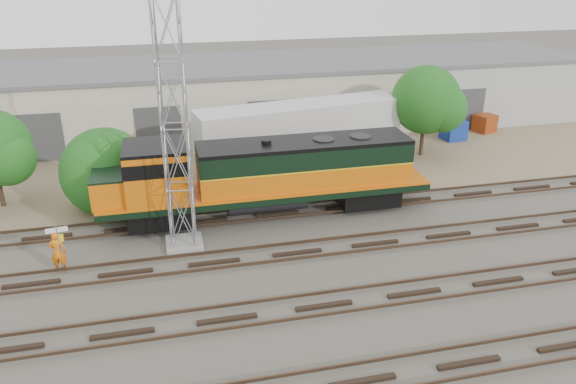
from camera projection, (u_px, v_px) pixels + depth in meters
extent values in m
plane|color=#47423A|center=(305.00, 270.00, 25.72)|extent=(140.00, 140.00, 0.00)
cube|color=#726047|center=(250.00, 160.00, 39.11)|extent=(80.00, 16.00, 0.02)
cube|color=black|center=(362.00, 381.00, 19.00)|extent=(80.00, 2.40, 0.14)
cube|color=#4C3828|center=(355.00, 363.00, 19.61)|extent=(80.00, 0.08, 0.14)
cube|color=black|center=(324.00, 306.00, 23.02)|extent=(80.00, 2.40, 0.14)
cube|color=#4C3828|center=(330.00, 314.00, 22.29)|extent=(80.00, 0.08, 0.14)
cube|color=#4C3828|center=(319.00, 293.00, 23.63)|extent=(80.00, 0.08, 0.14)
cube|color=black|center=(297.00, 253.00, 27.04)|extent=(80.00, 2.40, 0.14)
cube|color=#4C3828|center=(301.00, 258.00, 26.31)|extent=(80.00, 0.08, 0.14)
cube|color=#4C3828|center=(294.00, 243.00, 27.65)|extent=(80.00, 0.08, 0.14)
cube|color=black|center=(277.00, 213.00, 31.05)|extent=(80.00, 2.40, 0.14)
cube|color=#4C3828|center=(280.00, 217.00, 30.33)|extent=(80.00, 0.08, 0.14)
cube|color=#4C3828|center=(275.00, 206.00, 31.67)|extent=(80.00, 0.08, 0.14)
cube|color=beige|center=(232.00, 98.00, 45.27)|extent=(58.00, 10.00, 5.00)
cube|color=#59595B|center=(231.00, 65.00, 44.21)|extent=(58.40, 10.40, 0.30)
cube|color=#999993|center=(511.00, 97.00, 45.39)|extent=(14.00, 0.10, 5.00)
cube|color=#333335|center=(39.00, 138.00, 38.12)|extent=(3.20, 0.12, 3.40)
cube|color=#333335|center=(159.00, 130.00, 39.80)|extent=(3.20, 0.12, 3.40)
cube|color=#333335|center=(269.00, 123.00, 41.49)|extent=(3.20, 0.12, 3.40)
cube|color=#333335|center=(371.00, 116.00, 43.17)|extent=(3.20, 0.12, 3.40)
cube|color=#333335|center=(465.00, 110.00, 44.86)|extent=(3.20, 0.12, 3.40)
cube|color=black|center=(161.00, 213.00, 29.44)|extent=(3.33, 2.50, 1.04)
cube|color=black|center=(366.00, 193.00, 31.85)|extent=(3.33, 2.50, 1.04)
cube|color=black|center=(267.00, 191.00, 30.37)|extent=(17.68, 3.12, 0.36)
cylinder|color=black|center=(267.00, 202.00, 30.62)|extent=(4.37, 1.14, 1.14)
cube|color=#C35A09|center=(304.00, 174.00, 30.48)|extent=(11.44, 2.70, 1.25)
cube|color=black|center=(305.00, 154.00, 30.03)|extent=(11.44, 2.70, 1.04)
cube|color=black|center=(305.00, 143.00, 29.78)|extent=(11.44, 2.70, 0.21)
cube|color=#C35A09|center=(157.00, 173.00, 28.55)|extent=(3.12, 3.12, 2.70)
cube|color=black|center=(154.00, 147.00, 27.98)|extent=(3.12, 3.12, 0.17)
cube|color=#C35A09|center=(109.00, 189.00, 28.29)|extent=(1.66, 2.50, 1.46)
cube|color=gray|center=(184.00, 243.00, 27.86)|extent=(1.78, 1.78, 0.20)
cylinder|color=gray|center=(162.00, 124.00, 25.83)|extent=(0.09, 0.09, 11.87)
cylinder|color=gray|center=(186.00, 122.00, 26.06)|extent=(0.09, 0.09, 11.87)
cylinder|color=gray|center=(163.00, 130.00, 24.86)|extent=(0.09, 0.09, 11.87)
cylinder|color=gray|center=(188.00, 129.00, 25.09)|extent=(0.09, 0.09, 11.87)
cylinder|color=gray|center=(60.00, 250.00, 25.14)|extent=(0.07, 0.07, 2.29)
cube|color=white|center=(56.00, 230.00, 24.74)|extent=(0.93, 0.17, 0.23)
cube|color=yellow|center=(58.00, 238.00, 24.91)|extent=(0.47, 0.11, 0.36)
imported|color=orange|center=(58.00, 252.00, 25.26)|extent=(0.77, 0.54, 1.98)
cube|color=silver|center=(300.00, 125.00, 37.07)|extent=(14.12, 5.03, 2.88)
cube|color=black|center=(369.00, 148.00, 39.92)|extent=(2.96, 3.05, 1.07)
cube|color=black|center=(229.00, 172.00, 35.12)|extent=(0.16, 0.16, 1.39)
cube|color=black|center=(219.00, 161.00, 36.92)|extent=(0.16, 0.16, 1.39)
cube|color=navy|center=(454.00, 130.00, 43.10)|extent=(1.75, 1.66, 1.50)
cube|color=maroon|center=(485.00, 123.00, 44.95)|extent=(1.89, 1.83, 1.40)
cylinder|color=#382619|center=(0.00, 190.00, 31.75)|extent=(0.27, 0.27, 1.98)
sphere|color=#164E16|center=(7.00, 158.00, 30.53)|extent=(3.03, 3.03, 3.03)
cylinder|color=#382619|center=(110.00, 204.00, 31.87)|extent=(0.34, 0.34, 0.45)
sphere|color=#164E16|center=(106.00, 172.00, 31.09)|extent=(4.94, 4.94, 4.94)
sphere|color=#164E16|center=(125.00, 183.00, 30.84)|extent=(3.46, 3.46, 3.46)
cylinder|color=#382619|center=(422.00, 139.00, 39.65)|extent=(0.27, 0.27, 2.36)
sphere|color=#164E16|center=(426.00, 100.00, 38.53)|extent=(4.71, 4.71, 4.71)
sphere|color=#164E16|center=(443.00, 108.00, 38.28)|extent=(3.30, 3.30, 3.30)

